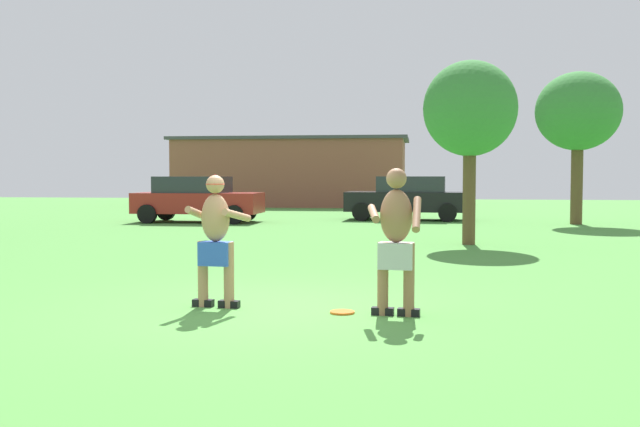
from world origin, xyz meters
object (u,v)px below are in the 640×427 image
object	(u,v)px
player_in_gray	(396,238)
tree_behind_players	(578,113)
car_black_mid_lot	(407,197)
tree_left_field	(470,110)
car_red_near_post	(197,198)
frisbee	(342,312)
player_with_cap	(216,235)

from	to	relation	value
player_in_gray	tree_behind_players	bearing A→B (deg)	71.80
car_black_mid_lot	tree_left_field	distance (m)	9.49
car_red_near_post	tree_left_field	bearing A→B (deg)	-38.01
player_in_gray	frisbee	size ratio (longest dim) A/B	5.85
car_red_near_post	frisbee	bearing A→B (deg)	-66.89
player_with_cap	frisbee	bearing A→B (deg)	-6.91
player_in_gray	frisbee	bearing A→B (deg)	174.40
tree_left_field	frisbee	bearing A→B (deg)	-103.08
car_red_near_post	tree_left_field	world-z (taller)	tree_left_field
frisbee	car_red_near_post	distance (m)	17.12
car_black_mid_lot	car_red_near_post	bearing A→B (deg)	-162.98
tree_behind_players	frisbee	bearing A→B (deg)	-110.23
player_in_gray	car_black_mid_lot	world-z (taller)	player_in_gray
frisbee	car_black_mid_lot	xyz separation A→B (m)	(0.47, 17.93, 0.81)
tree_behind_players	player_with_cap	bearing A→B (deg)	-115.25
tree_left_field	tree_behind_players	bearing A→B (deg)	62.14
player_with_cap	tree_left_field	xyz separation A→B (m)	(3.66, 8.68, 2.25)
player_with_cap	tree_behind_players	xyz separation A→B (m)	(7.66, 16.24, 2.78)
car_black_mid_lot	tree_behind_players	xyz separation A→B (m)	(5.59, -1.49, 2.86)
player_with_cap	player_in_gray	size ratio (longest dim) A/B	0.96
player_in_gray	tree_behind_players	xyz separation A→B (m)	(5.42, 16.50, 2.76)
car_red_near_post	tree_left_field	distance (m)	11.38
player_with_cap	player_in_gray	xyz separation A→B (m)	(2.24, -0.26, 0.01)
car_black_mid_lot	tree_behind_players	bearing A→B (deg)	-14.96
frisbee	tree_behind_players	xyz separation A→B (m)	(6.06, 16.44, 3.67)
player_in_gray	frisbee	distance (m)	1.11
player_in_gray	tree_behind_players	size ratio (longest dim) A/B	0.34
car_black_mid_lot	tree_behind_players	distance (m)	6.46
tree_left_field	tree_behind_players	distance (m)	8.57
tree_behind_players	car_black_mid_lot	bearing A→B (deg)	165.04
car_red_near_post	car_black_mid_lot	bearing A→B (deg)	17.02
frisbee	car_red_near_post	xyz separation A→B (m)	(-6.71, 15.73, 0.81)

